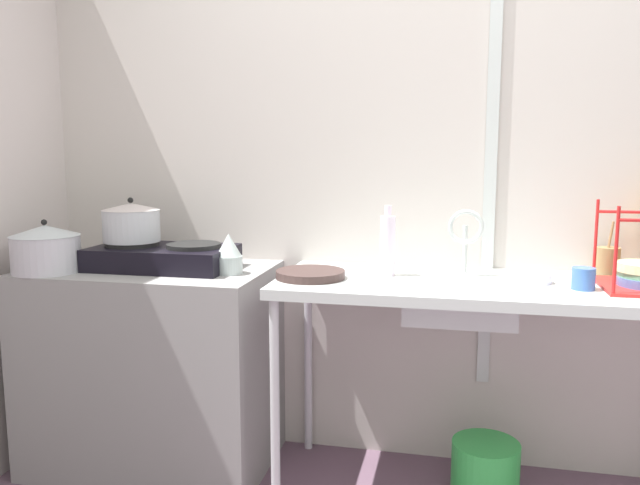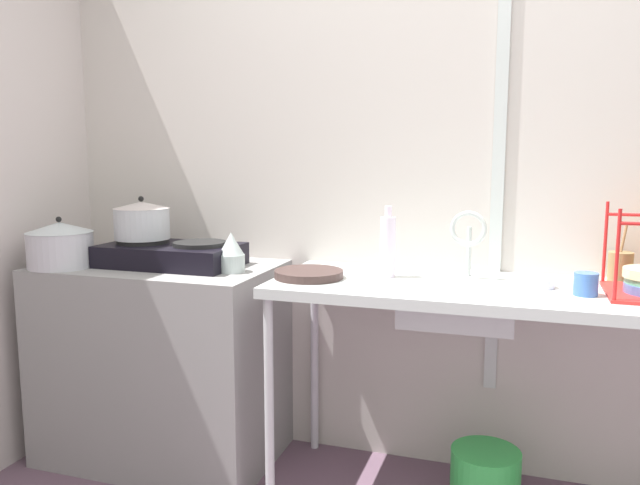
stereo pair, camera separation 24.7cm
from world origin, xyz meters
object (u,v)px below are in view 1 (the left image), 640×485
at_px(pot_beside_stove, 46,248).
at_px(sink_basin, 459,300).
at_px(stove, 163,256).
at_px(faucet, 466,231).
at_px(pot_on_left_burner, 131,222).
at_px(cup_by_rack, 583,279).
at_px(small_bowl_on_drainboard, 536,278).
at_px(bottle_by_sink, 388,245).
at_px(frying_pan, 310,274).
at_px(bucket_on_floor, 485,471).
at_px(utensil_jar, 608,261).
at_px(percolator, 229,254).

bearing_deg(pot_beside_stove, sink_basin, 5.40).
height_order(stove, faucet, faucet).
distance_m(pot_on_left_burner, pot_beside_stove, 0.35).
bearing_deg(pot_beside_stove, cup_by_rack, 3.30).
distance_m(small_bowl_on_drainboard, bottle_by_sink, 0.58).
distance_m(frying_pan, bucket_on_floor, 1.04).
relative_size(pot_beside_stove, bucket_on_floor, 1.05).
xyz_separation_m(cup_by_rack, utensil_jar, (0.15, 0.30, 0.02)).
bearing_deg(sink_basin, utensil_jar, 24.49).
height_order(stove, sink_basin, stove).
bearing_deg(percolator, small_bowl_on_drainboard, 3.91).
bearing_deg(utensil_jar, pot_on_left_burner, -172.90).
bearing_deg(utensil_jar, faucet, -167.96).
xyz_separation_m(pot_beside_stove, cup_by_rack, (2.10, 0.12, -0.06)).
xyz_separation_m(percolator, sink_basin, (0.92, 0.03, -0.15)).
distance_m(bottle_by_sink, bucket_on_floor, 0.98).
bearing_deg(utensil_jar, bucket_on_floor, -151.90).
bearing_deg(sink_basin, frying_pan, -175.29).
xyz_separation_m(pot_on_left_burner, bottle_by_sink, (1.09, 0.05, -0.07)).
height_order(stove, small_bowl_on_drainboard, stove).
height_order(pot_on_left_burner, utensil_jar, pot_on_left_burner).
xyz_separation_m(pot_on_left_burner, cup_by_rack, (1.80, -0.06, -0.15)).
height_order(cup_by_rack, bottle_by_sink, bottle_by_sink).
bearing_deg(cup_by_rack, pot_beside_stove, -176.70).
height_order(small_bowl_on_drainboard, bucket_on_floor, small_bowl_on_drainboard).
height_order(pot_beside_stove, bucket_on_floor, pot_beside_stove).
distance_m(stove, bottle_by_sink, 0.95).
bearing_deg(bottle_by_sink, pot_on_left_burner, -177.32).
distance_m(cup_by_rack, utensil_jar, 0.33).
bearing_deg(percolator, stove, 170.93).
bearing_deg(small_bowl_on_drainboard, frying_pan, -173.40).
bearing_deg(percolator, bucket_on_floor, 2.75).
height_order(sink_basin, cup_by_rack, cup_by_rack).
xyz_separation_m(small_bowl_on_drainboard, bucket_on_floor, (-0.16, -0.03, -0.78)).
bearing_deg(bucket_on_floor, faucet, 129.87).
xyz_separation_m(pot_on_left_burner, sink_basin, (1.37, -0.02, -0.27)).
height_order(small_bowl_on_drainboard, utensil_jar, utensil_jar).
xyz_separation_m(bottle_by_sink, utensil_jar, (0.86, 0.19, -0.07)).
distance_m(percolator, frying_pan, 0.35).
relative_size(stove, cup_by_rack, 7.27).
relative_size(pot_on_left_burner, utensil_jar, 1.12).
xyz_separation_m(cup_by_rack, small_bowl_on_drainboard, (-0.15, 0.09, -0.02)).
height_order(bottle_by_sink, bucket_on_floor, bottle_by_sink).
relative_size(pot_beside_stove, faucet, 1.04).
bearing_deg(faucet, frying_pan, -162.09).
relative_size(small_bowl_on_drainboard, bottle_by_sink, 0.40).
bearing_deg(sink_basin, cup_by_rack, -4.79).
relative_size(pot_on_left_burner, bottle_by_sink, 0.86).
bearing_deg(frying_pan, percolator, 177.16).
xyz_separation_m(cup_by_rack, bucket_on_floor, (-0.31, 0.06, -0.80)).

